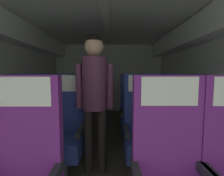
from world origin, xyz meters
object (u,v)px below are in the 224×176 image
(seat_b_right_aisle, at_px, (185,131))
(seat_c_left_window, at_px, (50,113))
(seat_b_left_aisle, at_px, (62,131))
(seat_b_right_window, at_px, (145,131))
(flight_attendant, at_px, (94,89))
(seat_c_left_aisle, at_px, (78,113))
(seat_b_left_window, at_px, (22,131))
(seat_c_right_window, at_px, (135,113))
(seat_c_right_aisle, at_px, (162,113))

(seat_b_right_aisle, bearing_deg, seat_c_left_window, 156.51)
(seat_b_left_aisle, distance_m, seat_b_right_window, 1.00)
(flight_attendant, bearing_deg, seat_b_right_window, -164.99)
(seat_c_left_aisle, relative_size, flight_attendant, 0.72)
(seat_b_right_aisle, xyz_separation_m, flight_attendant, (-1.10, -0.06, 0.51))
(seat_b_left_window, relative_size, seat_c_right_window, 1.00)
(seat_b_left_aisle, relative_size, seat_b_right_window, 1.00)
(seat_b_left_aisle, xyz_separation_m, seat_c_left_aisle, (-0.00, 0.86, 0.00))
(flight_attendant, bearing_deg, seat_b_right_aisle, -166.14)
(seat_c_left_window, relative_size, seat_c_right_aisle, 1.00)
(seat_b_left_window, distance_m, seat_c_left_window, 0.87)
(seat_b_left_window, relative_size, seat_b_left_aisle, 1.00)
(seat_b_left_window, xyz_separation_m, seat_b_left_aisle, (0.49, -0.00, 0.00))
(seat_b_right_window, bearing_deg, seat_b_left_window, 179.60)
(seat_c_right_window, bearing_deg, seat_b_right_aisle, -59.68)
(seat_c_left_aisle, relative_size, seat_c_right_aisle, 1.00)
(seat_b_left_aisle, distance_m, seat_c_right_window, 1.31)
(seat_b_left_aisle, xyz_separation_m, seat_b_right_window, (1.00, -0.01, 0.00))
(seat_c_left_window, height_order, flight_attendant, flight_attendant)
(seat_c_left_window, bearing_deg, flight_attendant, -46.15)
(seat_b_right_aisle, height_order, seat_c_left_aisle, same)
(seat_b_left_window, bearing_deg, flight_attendant, -3.65)
(seat_b_right_aisle, height_order, seat_c_right_aisle, same)
(seat_b_right_aisle, xyz_separation_m, seat_b_right_window, (-0.50, -0.02, 0.00))
(seat_b_left_aisle, height_order, seat_b_right_window, same)
(seat_c_right_aisle, bearing_deg, seat_b_left_window, -156.69)
(seat_c_right_window, bearing_deg, flight_attendant, -123.43)
(seat_b_right_aisle, distance_m, seat_c_left_aisle, 1.73)
(seat_b_right_aisle, bearing_deg, seat_c_right_window, 120.32)
(seat_b_right_aisle, height_order, seat_b_right_window, same)
(seat_b_left_window, xyz_separation_m, seat_c_right_window, (1.49, 0.85, 0.00))
(seat_c_right_aisle, xyz_separation_m, seat_c_right_window, (-0.48, 0.00, 0.00))
(seat_b_left_window, height_order, seat_c_right_window, same)
(flight_attendant, bearing_deg, seat_c_left_aisle, -55.77)
(seat_b_left_aisle, bearing_deg, seat_c_right_window, 40.50)
(seat_c_right_window, bearing_deg, seat_c_left_window, 179.37)
(seat_c_right_aisle, bearing_deg, seat_c_left_aisle, 179.55)
(seat_c_right_aisle, bearing_deg, seat_c_right_window, 179.74)
(seat_c_left_window, bearing_deg, seat_c_right_aisle, -0.54)
(seat_b_left_window, xyz_separation_m, seat_c_left_window, (0.00, 0.87, 0.00))
(seat_b_right_window, height_order, seat_c_right_aisle, same)
(seat_c_right_window, distance_m, flight_attendant, 1.20)
(seat_b_right_aisle, relative_size, seat_c_right_aisle, 1.00)
(seat_c_left_window, bearing_deg, seat_b_left_aisle, -60.60)
(seat_b_right_window, relative_size, flight_attendant, 0.72)
(seat_b_right_aisle, distance_m, seat_c_right_aisle, 0.84)
(seat_c_right_window, bearing_deg, seat_c_left_aisle, 179.45)
(seat_b_left_window, height_order, seat_c_left_window, same)
(seat_b_left_aisle, distance_m, seat_b_right_aisle, 1.49)
(seat_b_left_window, height_order, seat_b_right_window, same)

